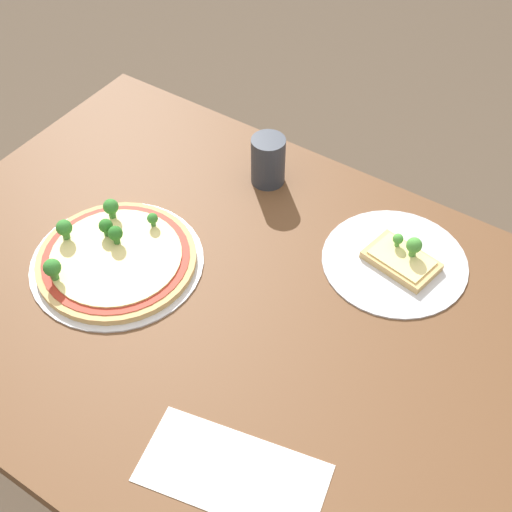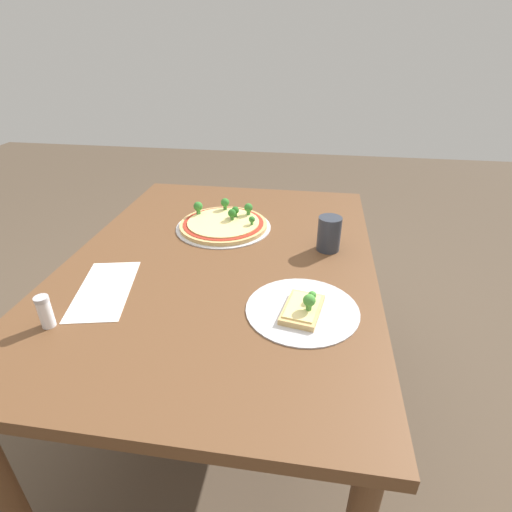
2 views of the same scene
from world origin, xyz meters
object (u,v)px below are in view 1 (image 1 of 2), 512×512
object	(u,v)px
pizza_tray_whole	(115,258)
drinking_cup	(268,161)
dining_table	(222,322)
pizza_tray_slice	(398,260)

from	to	relation	value
pizza_tray_whole	drinking_cup	bearing A→B (deg)	-107.46
dining_table	pizza_tray_whole	size ratio (longest dim) A/B	3.81
pizza_tray_whole	pizza_tray_slice	xyz separation A→B (m)	(-0.47, -0.31, -0.00)
pizza_tray_whole	pizza_tray_slice	size ratio (longest dim) A/B	1.19
pizza_tray_slice	drinking_cup	size ratio (longest dim) A/B	2.56
dining_table	drinking_cup	distance (m)	0.38
drinking_cup	pizza_tray_whole	bearing A→B (deg)	72.54
dining_table	drinking_cup	world-z (taller)	drinking_cup
dining_table	pizza_tray_slice	size ratio (longest dim) A/B	4.52
pizza_tray_whole	pizza_tray_slice	distance (m)	0.57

